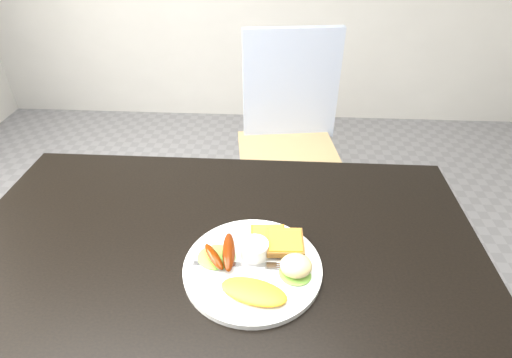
% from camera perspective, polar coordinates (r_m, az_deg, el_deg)
% --- Properties ---
extents(dining_table, '(1.20, 0.80, 0.04)m').
position_cam_1_polar(dining_table, '(0.92, -5.43, -11.74)').
color(dining_table, black).
rests_on(dining_table, ground).
extents(dining_chair, '(0.49, 0.49, 0.05)m').
position_cam_1_polar(dining_chair, '(1.79, 4.66, 3.06)').
color(dining_chair, tan).
rests_on(dining_chair, ground).
extents(person, '(0.55, 0.44, 1.31)m').
position_cam_1_polar(person, '(1.31, -3.22, 0.61)').
color(person, navy).
rests_on(person, ground).
extents(plate, '(0.29, 0.29, 0.01)m').
position_cam_1_polar(plate, '(0.87, -0.49, -12.53)').
color(plate, white).
rests_on(plate, dining_table).
extents(lettuce_left, '(0.08, 0.08, 0.01)m').
position_cam_1_polar(lettuce_left, '(0.88, -5.67, -10.99)').
color(lettuce_left, '#5B9638').
rests_on(lettuce_left, plate).
extents(lettuce_right, '(0.09, 0.08, 0.01)m').
position_cam_1_polar(lettuce_right, '(0.85, 5.58, -13.37)').
color(lettuce_right, '#669E34').
rests_on(lettuce_right, plate).
extents(omelette, '(0.15, 0.10, 0.02)m').
position_cam_1_polar(omelette, '(0.81, -0.32, -15.79)').
color(omelette, gold).
rests_on(omelette, plate).
extents(sausage_a, '(0.06, 0.08, 0.02)m').
position_cam_1_polar(sausage_a, '(0.86, -6.04, -10.96)').
color(sausage_a, '#5D2202').
rests_on(sausage_a, lettuce_left).
extents(sausage_b, '(0.04, 0.11, 0.03)m').
position_cam_1_polar(sausage_b, '(0.87, -3.92, -10.30)').
color(sausage_b, '#5B1606').
rests_on(sausage_b, lettuce_left).
extents(ramekin, '(0.06, 0.06, 0.04)m').
position_cam_1_polar(ramekin, '(0.87, -0.21, -10.05)').
color(ramekin, white).
rests_on(ramekin, plate).
extents(toast_a, '(0.08, 0.08, 0.01)m').
position_cam_1_polar(toast_a, '(0.91, 1.75, -8.46)').
color(toast_a, '#975D1F').
rests_on(toast_a, plate).
extents(toast_b, '(0.08, 0.08, 0.01)m').
position_cam_1_polar(toast_b, '(0.89, 4.17, -9.02)').
color(toast_b, olive).
rests_on(toast_b, toast_a).
extents(potato_salad, '(0.07, 0.06, 0.04)m').
position_cam_1_polar(potato_salad, '(0.84, 5.74, -12.20)').
color(potato_salad, beige).
rests_on(potato_salad, lettuce_right).
extents(fork, '(0.15, 0.01, 0.00)m').
position_cam_1_polar(fork, '(0.86, -3.91, -12.11)').
color(fork, '#ADAFB7').
rests_on(fork, plate).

